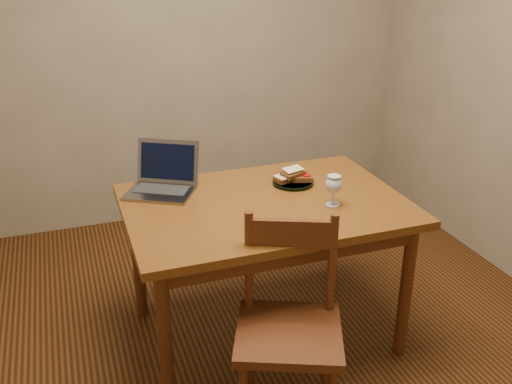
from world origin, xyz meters
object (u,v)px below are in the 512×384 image
object	(u,v)px
chair	(289,319)
milk_glass	(333,190)
plate	(293,182)
laptop	(164,178)
table	(265,218)

from	to	relation	value
chair	milk_glass	bearing A→B (deg)	70.23
plate	milk_glass	bearing A→B (deg)	-76.07
chair	laptop	xyz separation A→B (m)	(-0.31, 0.86, 0.32)
chair	laptop	distance (m)	0.97
table	milk_glass	bearing A→B (deg)	-26.45
table	milk_glass	xyz separation A→B (m)	(0.28, -0.14, 0.16)
laptop	milk_glass	bearing A→B (deg)	-2.86
table	laptop	xyz separation A→B (m)	(-0.42, 0.31, 0.15)
table	chair	xyz separation A→B (m)	(-0.10, -0.55, -0.17)
milk_glass	table	bearing A→B (deg)	153.55
milk_glass	laptop	xyz separation A→B (m)	(-0.70, 0.45, -0.01)
table	chair	bearing A→B (deg)	-100.38
plate	table	bearing A→B (deg)	-142.85
table	plate	bearing A→B (deg)	37.15
chair	plate	distance (m)	0.82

